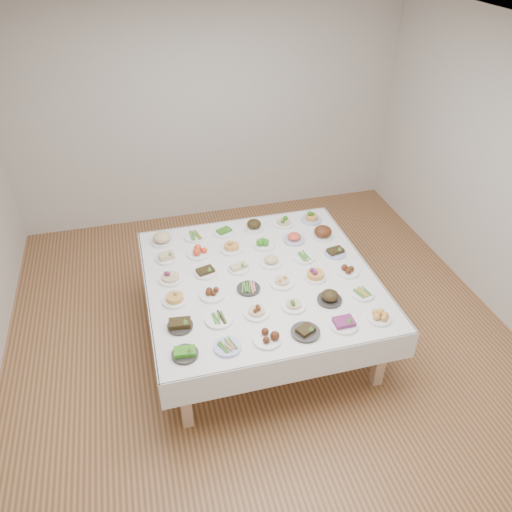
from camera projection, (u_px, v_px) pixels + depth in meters
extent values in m
plane|color=#A66945|center=(260.00, 330.00, 5.13)|extent=(5.00, 5.00, 0.00)
cube|color=white|center=(261.00, 40.00, 3.50)|extent=(5.00, 5.00, 0.02)
cube|color=beige|center=(208.00, 115.00, 6.28)|extent=(5.00, 0.02, 2.80)
cube|color=beige|center=(400.00, 473.00, 2.35)|extent=(5.00, 0.02, 2.80)
cube|color=beige|center=(508.00, 179.00, 4.84)|extent=(0.02, 5.00, 2.80)
cube|color=white|center=(260.00, 279.00, 4.65)|extent=(2.09, 2.09, 0.06)
cube|color=white|center=(235.00, 231.00, 5.54)|extent=(2.11, 0.01, 0.28)
cube|color=white|center=(295.00, 370.00, 3.90)|extent=(2.11, 0.02, 0.28)
cube|color=white|center=(362.00, 271.00, 4.94)|extent=(0.02, 2.11, 0.28)
cube|color=white|center=(149.00, 307.00, 4.50)|extent=(0.02, 2.11, 0.28)
cube|color=tan|center=(185.00, 397.00, 4.01)|extent=(0.09, 0.09, 0.69)
cube|color=tan|center=(380.00, 356.00, 4.37)|extent=(0.09, 0.09, 0.69)
cube|color=tan|center=(162.00, 271.00, 5.37)|extent=(0.09, 0.09, 0.69)
cube|color=tan|center=(313.00, 248.00, 5.73)|extent=(0.09, 0.09, 0.69)
cylinder|color=#2C2A27|center=(185.00, 355.00, 3.83)|extent=(0.20, 0.20, 0.02)
cylinder|color=#4C66B2|center=(228.00, 347.00, 3.89)|extent=(0.22, 0.22, 0.02)
cylinder|color=white|center=(267.00, 340.00, 3.95)|extent=(0.22, 0.22, 0.02)
cylinder|color=#2C2A27|center=(305.00, 333.00, 4.02)|extent=(0.23, 0.23, 0.02)
cylinder|color=white|center=(344.00, 325.00, 4.09)|extent=(0.24, 0.24, 0.02)
cylinder|color=white|center=(379.00, 318.00, 4.16)|extent=(0.20, 0.20, 0.02)
cylinder|color=#2C2A27|center=(180.00, 327.00, 4.08)|extent=(0.21, 0.21, 0.02)
cylinder|color=white|center=(219.00, 320.00, 4.14)|extent=(0.23, 0.23, 0.02)
cylinder|color=white|center=(257.00, 313.00, 4.21)|extent=(0.21, 0.21, 0.02)
cylinder|color=white|center=(294.00, 306.00, 4.28)|extent=(0.21, 0.21, 0.02)
cylinder|color=#2C2A27|center=(329.00, 300.00, 4.35)|extent=(0.21, 0.21, 0.02)
cylinder|color=white|center=(362.00, 294.00, 4.41)|extent=(0.21, 0.21, 0.02)
cylinder|color=white|center=(175.00, 301.00, 4.34)|extent=(0.22, 0.22, 0.02)
cylinder|color=white|center=(212.00, 295.00, 4.40)|extent=(0.22, 0.22, 0.02)
cylinder|color=#2C2A27|center=(248.00, 289.00, 4.47)|extent=(0.21, 0.21, 0.02)
cylinder|color=white|center=(282.00, 283.00, 4.54)|extent=(0.22, 0.22, 0.02)
cylinder|color=white|center=(315.00, 278.00, 4.61)|extent=(0.20, 0.20, 0.02)
cylinder|color=white|center=(348.00, 272.00, 4.68)|extent=(0.21, 0.21, 0.02)
cylinder|color=white|center=(171.00, 279.00, 4.59)|extent=(0.22, 0.22, 0.02)
cylinder|color=white|center=(206.00, 273.00, 4.66)|extent=(0.21, 0.21, 0.02)
cylinder|color=white|center=(239.00, 269.00, 4.72)|extent=(0.20, 0.20, 0.02)
cylinder|color=white|center=(271.00, 263.00, 4.79)|extent=(0.21, 0.21, 0.02)
cylinder|color=white|center=(304.00, 258.00, 4.86)|extent=(0.20, 0.20, 0.02)
cylinder|color=#4C66B2|center=(335.00, 253.00, 4.92)|extent=(0.21, 0.21, 0.02)
cylinder|color=white|center=(167.00, 259.00, 4.85)|extent=(0.21, 0.21, 0.02)
cylinder|color=white|center=(199.00, 254.00, 4.92)|extent=(0.23, 0.23, 0.02)
cylinder|color=white|center=(232.00, 249.00, 4.98)|extent=(0.23, 0.23, 0.02)
cylinder|color=white|center=(264.00, 245.00, 5.04)|extent=(0.23, 0.23, 0.02)
cylinder|color=#4C66B2|center=(294.00, 240.00, 5.12)|extent=(0.22, 0.22, 0.02)
cylinder|color=white|center=(322.00, 236.00, 5.17)|extent=(0.22, 0.22, 0.02)
cylinder|color=white|center=(163.00, 242.00, 5.09)|extent=(0.22, 0.22, 0.02)
cylinder|color=white|center=(195.00, 237.00, 5.16)|extent=(0.22, 0.22, 0.02)
cylinder|color=white|center=(224.00, 233.00, 5.23)|extent=(0.22, 0.22, 0.02)
cylinder|color=white|center=(254.00, 228.00, 5.30)|extent=(0.21, 0.21, 0.02)
cylinder|color=white|center=(284.00, 224.00, 5.37)|extent=(0.20, 0.20, 0.02)
cylinder|color=#4C66B2|center=(311.00, 220.00, 5.44)|extent=(0.22, 0.22, 0.02)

